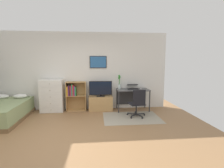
% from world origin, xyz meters
% --- Properties ---
extents(ground_plane, '(7.20, 7.20, 0.00)m').
position_xyz_m(ground_plane, '(0.00, 0.00, 0.00)').
color(ground_plane, '#936B44').
extents(wall_back_with_posters, '(6.12, 0.09, 2.70)m').
position_xyz_m(wall_back_with_posters, '(0.00, 2.43, 1.35)').
color(wall_back_with_posters, silver).
rests_on(wall_back_with_posters, ground_plane).
extents(area_rug, '(1.70, 1.20, 0.01)m').
position_xyz_m(area_rug, '(1.60, 1.28, 0.00)').
color(area_rug, '#9E937F').
rests_on(area_rug, ground_plane).
extents(bed, '(1.37, 1.98, 0.63)m').
position_xyz_m(bed, '(-2.22, 1.40, 0.26)').
color(bed, brown).
rests_on(bed, ground_plane).
extents(dresser, '(0.74, 0.46, 1.10)m').
position_xyz_m(dresser, '(-0.94, 2.15, 0.55)').
color(dresser, white).
rests_on(dresser, ground_plane).
extents(bookshelf, '(0.67, 0.30, 1.01)m').
position_xyz_m(bookshelf, '(-0.20, 2.22, 0.58)').
color(bookshelf, tan).
rests_on(bookshelf, ground_plane).
extents(tv_stand, '(0.82, 0.41, 0.49)m').
position_xyz_m(tv_stand, '(0.70, 2.17, 0.25)').
color(tv_stand, tan).
rests_on(tv_stand, ground_plane).
extents(television, '(0.78, 0.16, 0.53)m').
position_xyz_m(television, '(0.70, 2.15, 0.76)').
color(television, black).
rests_on(television, tv_stand).
extents(desk, '(1.11, 0.59, 0.74)m').
position_xyz_m(desk, '(1.80, 2.15, 0.60)').
color(desk, '#4C4C4F').
rests_on(desk, ground_plane).
extents(office_chair, '(0.58, 0.58, 0.86)m').
position_xyz_m(office_chair, '(1.79, 1.31, 0.46)').
color(office_chair, '#232326').
rests_on(office_chair, ground_plane).
extents(laptop, '(0.40, 0.43, 0.17)m').
position_xyz_m(laptop, '(1.82, 2.17, 0.81)').
color(laptop, black).
rests_on(laptop, desk).
extents(computer_mouse, '(0.06, 0.10, 0.03)m').
position_xyz_m(computer_mouse, '(2.08, 2.03, 0.76)').
color(computer_mouse, silver).
rests_on(computer_mouse, desk).
extents(bamboo_vase, '(0.09, 0.09, 0.49)m').
position_xyz_m(bamboo_vase, '(1.36, 2.26, 0.97)').
color(bamboo_vase, silver).
rests_on(bamboo_vase, desk).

